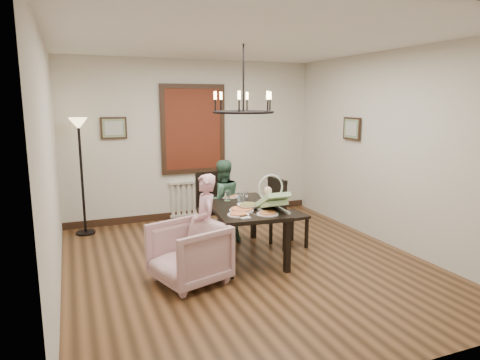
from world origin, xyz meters
TOP-DOWN VIEW (x-y plane):
  - room_shell at (0.00, 0.37)m, footprint 4.51×5.00m
  - dining_table at (0.07, 0.30)m, footprint 1.01×1.59m
  - chair_far at (-0.06, 1.15)m, footprint 0.46×0.46m
  - chair_right at (0.83, 0.42)m, footprint 0.50×0.50m
  - armchair at (-0.85, -0.27)m, footprint 0.98×0.97m
  - elderly_woman at (-0.57, -0.05)m, footprint 0.28×0.39m
  - seated_man at (0.00, 0.97)m, footprint 0.52×0.42m
  - baby_bouncer at (0.29, -0.13)m, footprint 0.38×0.50m
  - salad_bowl at (0.05, 0.09)m, footprint 0.31×0.31m
  - pizza_platter at (-0.07, 0.03)m, footprint 0.31×0.31m
  - drinking_glass at (0.08, 0.45)m, footprint 0.07×0.07m
  - window_blinds at (0.00, 2.46)m, footprint 1.00×0.03m
  - radiator at (0.00, 2.48)m, footprint 0.92×0.12m
  - picture_back at (-1.35, 2.47)m, footprint 0.42×0.03m
  - picture_right at (2.21, 0.90)m, footprint 0.03×0.42m
  - floor_lamp at (-1.90, 2.15)m, footprint 0.30×0.30m
  - chandelier at (0.07, 0.30)m, footprint 0.80×0.80m

SIDE VIEW (x-z plane):
  - radiator at x=0.00m, z-range 0.04..0.66m
  - armchair at x=-0.85m, z-range 0.00..0.71m
  - elderly_woman at x=-0.57m, z-range 0.00..1.02m
  - chair_far at x=-0.06m, z-range 0.00..1.03m
  - seated_man at x=0.00m, z-range 0.00..1.03m
  - chair_right at x=0.83m, z-range 0.00..1.04m
  - dining_table at x=0.07m, z-range 0.27..0.98m
  - pizza_platter at x=-0.07m, z-range 0.71..0.75m
  - salad_bowl at x=0.05m, z-range 0.71..0.78m
  - drinking_glass at x=0.08m, z-range 0.71..0.86m
  - baby_bouncer at x=0.29m, z-range 0.71..1.03m
  - floor_lamp at x=-1.90m, z-range 0.00..1.80m
  - room_shell at x=0.00m, z-range -0.01..2.80m
  - window_blinds at x=0.00m, z-range 0.90..2.30m
  - picture_back at x=-1.35m, z-range 1.47..1.83m
  - picture_right at x=2.21m, z-range 1.47..1.83m
  - chandelier at x=0.07m, z-range 1.93..1.97m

